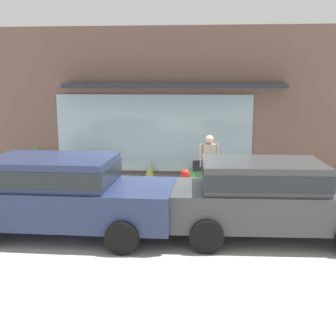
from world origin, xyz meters
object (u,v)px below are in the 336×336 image
fire_hydrant (185,187)px  potted_plant_window_center (150,176)px  potted_plant_by_entrance (193,180)px  parked_car_dark_gray (268,195)px  potted_plant_corner_tall (305,181)px  potted_plant_low_front (92,172)px  pedestrian_with_handbag (208,162)px  parked_car_navy (60,191)px  potted_plant_doorstep (37,166)px

fire_hydrant → potted_plant_window_center: 1.75m
fire_hydrant → potted_plant_by_entrance: (0.15, 1.29, -0.11)m
parked_car_dark_gray → potted_plant_corner_tall: parked_car_dark_gray is taller
potted_plant_low_front → potted_plant_corner_tall: size_ratio=1.00×
potted_plant_window_center → potted_plant_low_front: (-1.65, -0.18, 0.13)m
parked_car_dark_gray → potted_plant_by_entrance: 4.03m
potted_plant_by_entrance → potted_plant_corner_tall: potted_plant_corner_tall is taller
pedestrian_with_handbag → parked_car_dark_gray: pedestrian_with_handbag is taller
parked_car_dark_gray → parked_car_navy: (-4.18, -0.12, 0.02)m
potted_plant_doorstep → potted_plant_window_center: bearing=-1.4°
parked_car_dark_gray → potted_plant_low_front: size_ratio=4.68×
potted_plant_window_center → parked_car_navy: bearing=-109.4°
pedestrian_with_handbag → parked_car_dark_gray: bearing=104.5°
fire_hydrant → parked_car_dark_gray: (1.73, -2.37, 0.45)m
fire_hydrant → potted_plant_corner_tall: potted_plant_corner_tall is taller
potted_plant_window_center → fire_hydrant: bearing=-51.4°
pedestrian_with_handbag → parked_car_navy: size_ratio=0.38×
parked_car_dark_gray → potted_plant_window_center: 4.71m
potted_plant_low_front → potted_plant_corner_tall: 5.97m
fire_hydrant → potted_plant_by_entrance: bearing=83.2°
parked_car_navy → potted_plant_by_entrance: parked_car_navy is taller
fire_hydrant → pedestrian_with_handbag: size_ratio=0.52×
fire_hydrant → potted_plant_doorstep: potted_plant_doorstep is taller
parked_car_dark_gray → parked_car_navy: bearing=-179.9°
potted_plant_low_front → potted_plant_by_entrance: 2.90m
parked_car_dark_gray → potted_plant_corner_tall: size_ratio=4.69×
fire_hydrant → potted_plant_window_center: (-1.09, 1.36, -0.05)m
fire_hydrant → parked_car_navy: (-2.45, -2.49, 0.47)m
parked_car_navy → potted_plant_corner_tall: size_ratio=4.95×
potted_plant_corner_tall → potted_plant_low_front: bearing=178.0°
parked_car_navy → pedestrian_with_handbag: bearing=46.1°
parked_car_navy → potted_plant_corner_tall: 6.67m
potted_plant_window_center → pedestrian_with_handbag: bearing=-27.3°
pedestrian_with_handbag → potted_plant_window_center: (-1.66, 0.86, -0.61)m
parked_car_dark_gray → potted_plant_corner_tall: (1.49, 3.35, -0.46)m
fire_hydrant → potted_plant_low_front: (-2.74, 1.18, 0.08)m
potted_plant_window_center → potted_plant_doorstep: bearing=178.6°
parked_car_navy → potted_plant_low_front: 3.71m
fire_hydrant → parked_car_dark_gray: parked_car_dark_gray is taller
potted_plant_low_front → potted_plant_window_center: bearing=6.2°
potted_plant_low_front → potted_plant_corner_tall: (5.96, -0.21, -0.09)m
potted_plant_by_entrance → parked_car_dark_gray: bearing=-66.7°
parked_car_navy → potted_plant_low_front: parked_car_navy is taller
fire_hydrant → parked_car_navy: size_ratio=0.20×
potted_plant_corner_tall → parked_car_dark_gray: bearing=-114.0°
parked_car_dark_gray → potted_plant_corner_tall: bearing=64.5°
potted_plant_window_center → parked_car_dark_gray: bearing=-52.9°
pedestrian_with_handbag → potted_plant_corner_tall: (2.65, 0.47, -0.57)m
parked_car_dark_gray → potted_plant_low_front: parked_car_dark_gray is taller
pedestrian_with_handbag → potted_plant_window_center: pedestrian_with_handbag is taller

